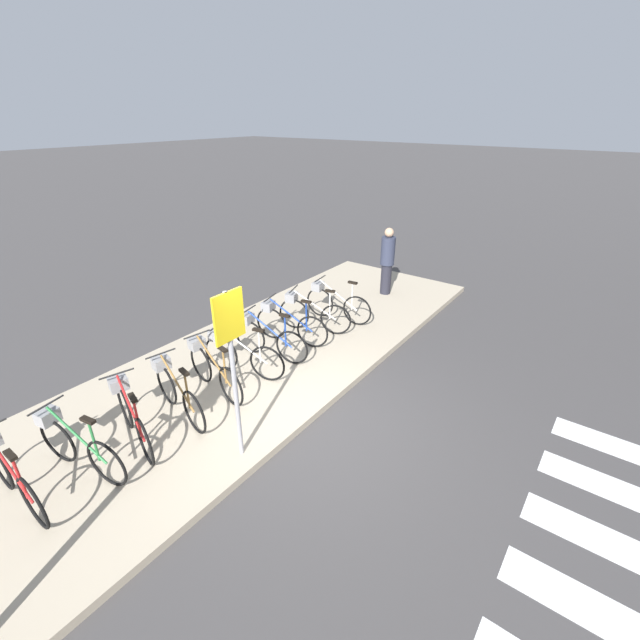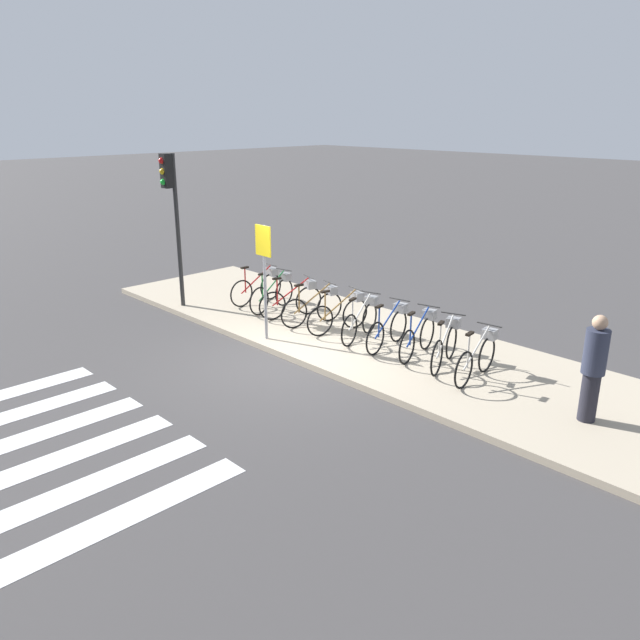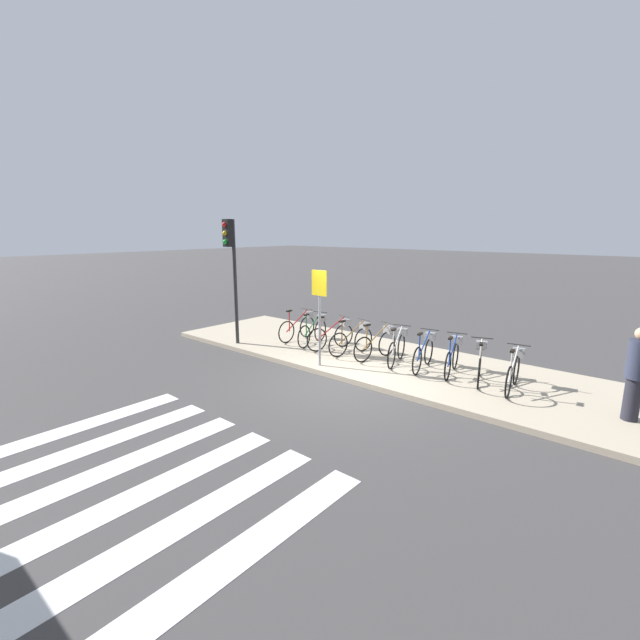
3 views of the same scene
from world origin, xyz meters
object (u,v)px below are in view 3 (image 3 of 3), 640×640
Objects in this scene: parked_bicycle_7 at (453,356)px; parked_bicycle_8 at (480,362)px; parked_bicycle_5 at (398,346)px; pedestrian at (636,372)px; parked_bicycle_6 at (424,351)px; traffic_light at (231,256)px; parked_bicycle_3 at (354,338)px; parked_bicycle_9 at (514,370)px; parked_bicycle_0 at (299,326)px; sign_post at (319,302)px; parked_bicycle_2 at (333,334)px; parked_bicycle_1 at (314,330)px; parked_bicycle_4 at (378,342)px.

parked_bicycle_8 is at bearing -6.18° from parked_bicycle_7.
pedestrian reaches higher than parked_bicycle_5.
traffic_light is at bearing -164.04° from parked_bicycle_6.
parked_bicycle_9 is (4.07, -0.02, 0.00)m from parked_bicycle_3.
parked_bicycle_5 is (1.31, 0.05, 0.00)m from parked_bicycle_3.
parked_bicycle_5 is at bearing 177.09° from pedestrian.
parked_bicycle_0 is 2.85m from sign_post.
parked_bicycle_7 is at bearing 2.01° from parked_bicycle_2.
parked_bicycle_5 is at bearing 0.69° from parked_bicycle_2.
parked_bicycle_2 is 4.06m from parked_bicycle_8.
parked_bicycle_1 is 0.93× the size of pedestrian.
parked_bicycle_5 and parked_bicycle_8 have the same top height.
parked_bicycle_4 is at bearing -179.19° from parked_bicycle_6.
parked_bicycle_0 is 1.03× the size of parked_bicycle_5.
parked_bicycle_3 and parked_bicycle_4 have the same top height.
parked_bicycle_7 is 1.03× the size of parked_bicycle_8.
parked_bicycle_8 is at bearing 0.70° from parked_bicycle_2.
parked_bicycle_8 is at bearing 12.86° from traffic_light.
parked_bicycle_8 is at bearing 174.41° from pedestrian.
parked_bicycle_2 is 0.43× the size of traffic_light.
parked_bicycle_0 is 5.48m from parked_bicycle_8.
parked_bicycle_5 is at bearing -177.87° from parked_bicycle_6.
parked_bicycle_4 and parked_bicycle_8 have the same top height.
traffic_light reaches higher than pedestrian.
parked_bicycle_4 is 3.35m from parked_bicycle_9.
pedestrian reaches higher than parked_bicycle_2.
parked_bicycle_1 is at bearing -179.84° from parked_bicycle_8.
parked_bicycle_6 is 1.03× the size of parked_bicycle_8.
sign_post is at bearing -45.28° from parked_bicycle_1.
parked_bicycle_3 is 1.00× the size of parked_bicycle_7.
parked_bicycle_3 is at bearing -178.00° from parked_bicycle_5.
pedestrian is (8.22, -0.36, 0.44)m from parked_bicycle_0.
parked_bicycle_3 is 1.03× the size of parked_bicycle_8.
parked_bicycle_2 is 2.73m from parked_bicycle_6.
parked_bicycle_1 is 7.55m from pedestrian.
parked_bicycle_0 is 1.01× the size of parked_bicycle_9.
parked_bicycle_5 is 2.03m from parked_bicycle_8.
parked_bicycle_7 is 0.66× the size of sign_post.
parked_bicycle_2 is at bearing 29.96° from traffic_light.
traffic_light is at bearing -140.11° from parked_bicycle_1.
parked_bicycle_8 is (4.80, 0.01, 0.00)m from parked_bicycle_1.
parked_bicycle_2 is (1.42, -0.14, 0.00)m from parked_bicycle_0.
parked_bicycle_9 is (2.76, -0.07, 0.00)m from parked_bicycle_5.
parked_bicycle_2 is 1.44m from parked_bicycle_4.
parked_bicycle_3 is at bearing -4.26° from parked_bicycle_0.
parked_bicycle_0 is 3.45m from parked_bicycle_5.
parked_bicycle_5 is 5.22m from traffic_light.
parked_bicycle_9 is (6.21, -0.18, 0.00)m from parked_bicycle_0.
sign_post is at bearing 0.91° from traffic_light.
parked_bicycle_1 is 0.99× the size of parked_bicycle_9.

